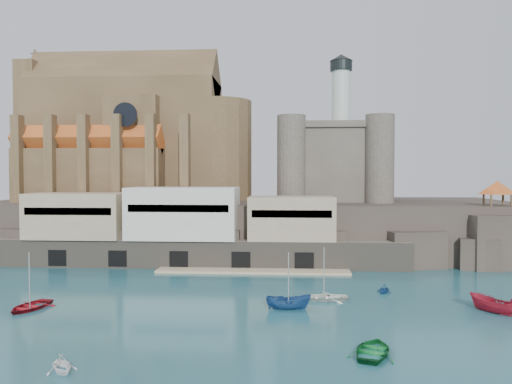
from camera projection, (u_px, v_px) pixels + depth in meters
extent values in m
plane|color=#1B4E5A|center=(225.00, 301.00, 59.64)|extent=(300.00, 300.00, 0.00)
cube|color=#2A2420|center=(251.00, 225.00, 99.36)|extent=(100.00, 34.00, 10.00)
cube|color=#2A2420|center=(23.00, 245.00, 85.45)|extent=(9.00, 5.00, 6.00)
cube|color=#2A2420|center=(114.00, 246.00, 84.41)|extent=(9.00, 5.00, 6.00)
cube|color=#2A2420|center=(213.00, 247.00, 83.30)|extent=(9.00, 5.00, 6.00)
cube|color=#2A2420|center=(316.00, 248.00, 82.19)|extent=(9.00, 5.00, 6.00)
cube|color=#2A2420|center=(414.00, 249.00, 81.14)|extent=(9.00, 5.00, 6.00)
cube|color=#6B6255|center=(195.00, 252.00, 82.52)|extent=(70.00, 6.00, 4.50)
cube|color=tan|center=(253.00, 271.00, 77.45)|extent=(30.00, 4.00, 0.40)
cube|color=black|center=(58.00, 258.00, 81.09)|extent=(3.00, 0.40, 2.60)
cube|color=black|center=(118.00, 258.00, 80.44)|extent=(3.00, 0.40, 2.60)
cube|color=black|center=(179.00, 259.00, 79.78)|extent=(3.00, 0.40, 2.60)
cube|color=black|center=(241.00, 260.00, 79.13)|extent=(3.00, 0.40, 2.60)
cube|color=black|center=(304.00, 261.00, 78.48)|extent=(3.00, 0.40, 2.60)
cube|color=tan|center=(79.00, 215.00, 84.62)|extent=(16.00, 9.00, 7.50)
cube|color=beige|center=(184.00, 213.00, 83.42)|extent=(18.00, 9.00, 8.50)
cube|color=tan|center=(291.00, 218.00, 82.27)|extent=(14.00, 8.00, 7.00)
cube|color=brown|center=(125.00, 141.00, 102.46)|extent=(38.00, 14.00, 24.00)
cube|color=brown|center=(125.00, 83.00, 102.04)|extent=(38.00, 13.01, 13.01)
cylinder|color=brown|center=(217.00, 151.00, 101.28)|extent=(14.00, 14.00, 20.00)
cube|color=brown|center=(145.00, 151.00, 102.26)|extent=(10.00, 20.00, 20.00)
cube|color=brown|center=(88.00, 175.00, 93.49)|extent=(28.00, 5.00, 10.00)
cube|color=brown|center=(122.00, 175.00, 112.43)|extent=(28.00, 5.00, 10.00)
cube|color=#BF5420|center=(88.00, 140.00, 93.26)|extent=(28.00, 5.66, 5.66)
cube|color=#BF5420|center=(122.00, 146.00, 112.20)|extent=(28.00, 5.66, 5.66)
cube|color=brown|center=(36.00, 132.00, 103.63)|extent=(4.00, 10.00, 28.00)
cylinder|color=black|center=(125.00, 115.00, 90.04)|extent=(4.40, 0.30, 4.40)
cube|color=brown|center=(18.00, 159.00, 91.17)|extent=(1.60, 2.20, 16.00)
cube|color=brown|center=(51.00, 159.00, 90.77)|extent=(1.60, 2.20, 16.00)
cube|color=brown|center=(84.00, 159.00, 90.36)|extent=(1.60, 2.20, 16.00)
cube|color=brown|center=(117.00, 159.00, 89.96)|extent=(1.60, 2.20, 16.00)
cube|color=brown|center=(151.00, 159.00, 89.55)|extent=(1.60, 2.20, 16.00)
cube|color=brown|center=(185.00, 159.00, 89.15)|extent=(1.60, 2.20, 16.00)
cube|color=#4C463C|center=(331.00, 165.00, 98.89)|extent=(16.00, 16.00, 14.00)
cube|color=#4C463C|center=(332.00, 128.00, 98.63)|extent=(17.00, 17.00, 1.20)
cylinder|color=#4C463C|center=(291.00, 159.00, 91.40)|extent=(5.20, 5.20, 16.00)
cylinder|color=#4C463C|center=(380.00, 159.00, 90.35)|extent=(5.20, 5.20, 16.00)
cylinder|color=#4C463C|center=(291.00, 161.00, 107.35)|extent=(5.20, 5.20, 16.00)
cylinder|color=#4C463C|center=(366.00, 161.00, 106.31)|extent=(5.20, 5.20, 16.00)
cylinder|color=#B8C9BE|center=(341.00, 101.00, 100.30)|extent=(3.60, 3.60, 12.00)
cylinder|color=black|center=(341.00, 66.00, 100.05)|extent=(4.40, 4.40, 2.00)
cone|color=black|center=(341.00, 58.00, 100.00)|extent=(4.60, 4.60, 1.40)
cube|color=#2A2420|center=(497.00, 240.00, 82.67)|extent=(12.00, 10.00, 8.70)
cube|color=#2A2420|center=(478.00, 253.00, 80.01)|extent=(6.00, 5.00, 5.00)
cube|color=brown|center=(497.00, 213.00, 82.52)|extent=(4.20, 4.20, 0.30)
cylinder|color=brown|center=(491.00, 204.00, 80.97)|extent=(0.36, 0.36, 3.20)
cylinder|color=brown|center=(511.00, 204.00, 80.76)|extent=(0.36, 0.36, 3.20)
cylinder|color=brown|center=(483.00, 203.00, 84.17)|extent=(0.36, 0.36, 3.20)
cylinder|color=brown|center=(503.00, 203.00, 83.96)|extent=(0.36, 0.36, 3.20)
pyramid|color=#BF5420|center=(497.00, 188.00, 82.37)|extent=(6.40, 6.40, 2.20)
imported|color=maroon|center=(30.00, 309.00, 56.18)|extent=(4.37, 2.11, 5.89)
imported|color=white|center=(62.00, 371.00, 38.35)|extent=(3.15, 2.98, 3.14)
imported|color=navy|center=(288.00, 309.00, 56.16)|extent=(2.11, 2.06, 5.14)
imported|color=#11682A|center=(374.00, 353.00, 42.20)|extent=(4.34, 2.47, 5.84)
imported|color=maroon|center=(493.00, 312.00, 54.75)|extent=(2.96, 2.97, 5.53)
imported|color=white|center=(324.00, 300.00, 60.36)|extent=(1.49, 4.20, 5.77)
imported|color=navy|center=(384.00, 292.00, 64.04)|extent=(2.75, 2.25, 2.75)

